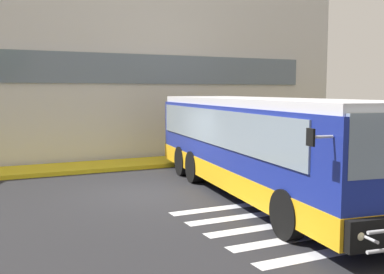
{
  "coord_description": "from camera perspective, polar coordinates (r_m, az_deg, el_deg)",
  "views": [
    {
      "loc": [
        -4.3,
        -12.14,
        2.89
      ],
      "look_at": [
        1.68,
        0.41,
        1.5
      ],
      "focal_mm": 42.96,
      "sensor_mm": 36.0,
      "label": 1
    }
  ],
  "objects": [
    {
      "name": "boarding_curb",
      "position": [
        17.7,
        -11.13,
        -3.55
      ],
      "size": [
        27.78,
        2.0,
        0.15
      ],
      "primitive_type": "cube",
      "color": "yellow",
      "rests_on": "ground"
    },
    {
      "name": "terminal_building",
      "position": [
        24.1,
        -17.06,
        8.46
      ],
      "size": [
        25.58,
        13.8,
        8.31
      ],
      "color": "silver",
      "rests_on": "ground"
    },
    {
      "name": "bay_paint_stripes",
      "position": [
        10.54,
        12.65,
        -10.33
      ],
      "size": [
        4.4,
        3.96,
        0.01
      ],
      "color": "silver",
      "rests_on": "ground"
    },
    {
      "name": "ground_plane",
      "position": [
        13.2,
        -5.88,
        -7.01
      ],
      "size": [
        80.0,
        90.0,
        0.02
      ],
      "primitive_type": "cube",
      "color": "#232326",
      "rests_on": "ground"
    },
    {
      "name": "bus_main_foreground",
      "position": [
        12.79,
        8.46,
        -1.34
      ],
      "size": [
        4.43,
        11.62,
        2.7
      ],
      "color": "navy",
      "rests_on": "ground"
    }
  ]
}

